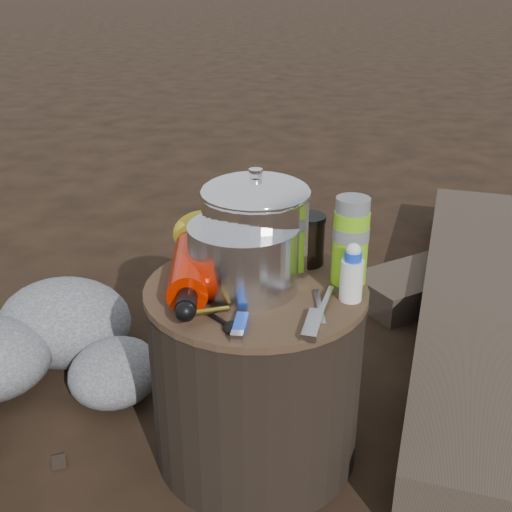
# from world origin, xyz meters

# --- Properties ---
(ground) EXTENTS (60.00, 60.00, 0.00)m
(ground) POSITION_xyz_m (0.00, 0.00, 0.00)
(ground) COLOR black
(ground) RESTS_ON ground
(stump) EXTENTS (0.45, 0.45, 0.41)m
(stump) POSITION_xyz_m (0.00, 0.00, 0.21)
(stump) COLOR black
(stump) RESTS_ON ground
(log_main) EXTENTS (0.64, 1.78, 0.15)m
(log_main) POSITION_xyz_m (0.60, 0.61, 0.07)
(log_main) COLOR #382E25
(log_main) RESTS_ON ground
(log_small) EXTENTS (1.09, 0.88, 0.10)m
(log_small) POSITION_xyz_m (0.77, 0.99, 0.05)
(log_small) COLOR #382E25
(log_small) RESTS_ON ground
(foil_windscreen) EXTENTS (0.22, 0.22, 0.13)m
(foil_windscreen) POSITION_xyz_m (-0.02, -0.00, 0.48)
(foil_windscreen) COLOR silver
(foil_windscreen) RESTS_ON stump
(camping_pot) EXTENTS (0.22, 0.22, 0.22)m
(camping_pot) POSITION_xyz_m (-0.01, 0.05, 0.52)
(camping_pot) COLOR white
(camping_pot) RESTS_ON stump
(fuel_bottle) EXTENTS (0.12, 0.32, 0.08)m
(fuel_bottle) POSITION_xyz_m (-0.13, -0.01, 0.45)
(fuel_bottle) COLOR red
(fuel_bottle) RESTS_ON stump
(thermos) EXTENTS (0.07, 0.07, 0.18)m
(thermos) POSITION_xyz_m (0.18, 0.04, 0.50)
(thermos) COLOR #71BF14
(thermos) RESTS_ON stump
(travel_mug) EXTENTS (0.07, 0.07, 0.11)m
(travel_mug) POSITION_xyz_m (0.10, 0.12, 0.47)
(travel_mug) COLOR black
(travel_mug) RESTS_ON stump
(stuff_sack) EXTENTS (0.15, 0.12, 0.10)m
(stuff_sack) POSITION_xyz_m (-0.12, 0.14, 0.46)
(stuff_sack) COLOR gold
(stuff_sack) RESTS_ON stump
(food_pouch) EXTENTS (0.11, 0.04, 0.14)m
(food_pouch) POSITION_xyz_m (0.02, 0.19, 0.48)
(food_pouch) COLOR navy
(food_pouch) RESTS_ON stump
(lighter) EXTENTS (0.02, 0.09, 0.02)m
(lighter) POSITION_xyz_m (-0.01, -0.16, 0.42)
(lighter) COLOR blue
(lighter) RESTS_ON stump
(multitool) EXTENTS (0.04, 0.10, 0.01)m
(multitool) POSITION_xyz_m (0.12, -0.15, 0.42)
(multitool) COLOR silver
(multitool) RESTS_ON stump
(pot_grabber) EXTENTS (0.04, 0.13, 0.01)m
(pot_grabber) POSITION_xyz_m (0.13, -0.08, 0.42)
(pot_grabber) COLOR silver
(pot_grabber) RESTS_ON stump
(spork) EXTENTS (0.12, 0.11, 0.01)m
(spork) POSITION_xyz_m (-0.07, -0.13, 0.42)
(spork) COLOR black
(spork) RESTS_ON stump
(squeeze_bottle) EXTENTS (0.04, 0.04, 0.10)m
(squeeze_bottle) POSITION_xyz_m (0.19, -0.03, 0.46)
(squeeze_bottle) COLOR white
(squeeze_bottle) RESTS_ON stump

